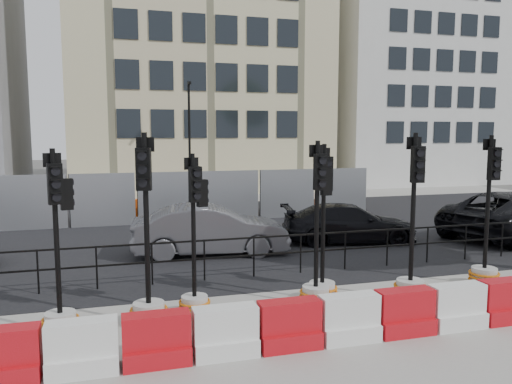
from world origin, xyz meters
name	(u,v)px	position (x,y,z in m)	size (l,w,h in m)	color
ground	(269,293)	(0.00, 0.00, 0.00)	(120.00, 120.00, 0.00)	#51514C
sidewalk_near	(324,349)	(0.00, -3.00, 0.01)	(40.00, 6.00, 0.02)	gray
road	(210,232)	(0.00, 7.00, 0.01)	(40.00, 14.00, 0.03)	black
sidewalk_far	(178,199)	(0.00, 16.00, 0.01)	(40.00, 4.00, 0.02)	gray
building_cream	(196,45)	(2.00, 21.99, 9.00)	(15.00, 10.06, 18.00)	beige
building_white	(405,69)	(17.00, 21.99, 8.00)	(12.00, 9.06, 16.00)	silver
kerb_railing	(254,250)	(0.00, 1.20, 0.69)	(18.00, 0.04, 1.00)	black
heras_fencing	(210,202)	(0.57, 9.86, 0.65)	(14.33, 1.72, 2.00)	#989BA0
lamp_post_far	(189,138)	(0.50, 14.98, 3.22)	(0.12, 0.56, 6.00)	black
barrier_row	(319,323)	(0.00, -2.80, 0.37)	(14.65, 0.50, 0.80)	red
traffic_signal_b	(60,291)	(-4.12, -1.18, 0.77)	(0.63, 0.63, 3.21)	silver
traffic_signal_c	(148,287)	(-2.64, -1.18, 0.72)	(0.68, 0.68, 3.48)	silver
traffic_signal_d	(195,278)	(-1.74, -0.89, 0.74)	(0.61, 0.61, 3.09)	silver
traffic_signal_e	(323,269)	(0.92, -0.80, 0.67)	(0.64, 0.64, 3.25)	silver
traffic_signal_f	(317,267)	(0.69, -1.04, 0.79)	(0.65, 0.65, 3.32)	silver
traffic_signal_g	(411,266)	(2.72, -1.24, 0.72)	(0.68, 0.68, 3.47)	silver
traffic_signal_h	(486,255)	(4.90, -0.84, 0.71)	(0.67, 0.67, 3.42)	silver
car_b	(210,230)	(-0.59, 3.71, 0.72)	(4.52, 1.98, 1.45)	#4E4E53
car_c	(349,223)	(3.96, 4.14, 0.62)	(4.50, 2.51, 1.23)	black
car_d	(510,214)	(9.54, 3.44, 0.76)	(6.03, 4.35, 1.53)	black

